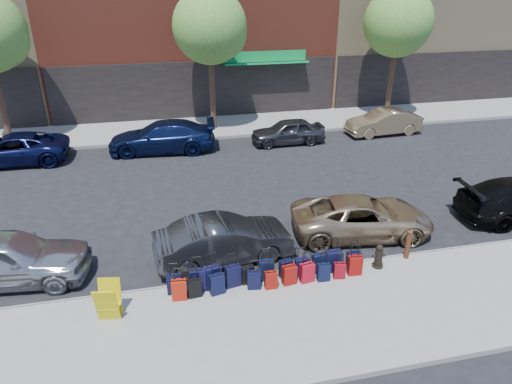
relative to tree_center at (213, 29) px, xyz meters
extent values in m
plane|color=black|center=(-0.64, -9.50, -5.41)|extent=(120.00, 120.00, 0.00)
cube|color=gray|center=(-0.64, -16.00, -5.34)|extent=(60.00, 4.00, 0.15)
cube|color=gray|center=(-0.64, 0.50, -5.34)|extent=(60.00, 4.00, 0.15)
cube|color=gray|center=(-0.64, -13.98, -5.34)|extent=(60.00, 0.08, 0.15)
cube|color=gray|center=(-0.64, -1.52, -5.34)|extent=(60.00, 0.08, 0.15)
cube|color=black|center=(-0.64, 2.45, -3.71)|extent=(16.66, 0.15, 3.40)
cube|color=#0E7F3E|center=(3.36, 2.10, -2.21)|extent=(5.00, 0.91, 0.27)
cube|color=#0E7F3E|center=(3.36, 2.40, -1.86)|extent=(5.00, 0.10, 0.60)
cube|color=black|center=(15.36, 2.45, -3.71)|extent=(14.70, 0.15, 3.40)
cylinder|color=black|center=(-10.64, 0.00, -2.86)|extent=(0.30, 0.30, 4.80)
sphere|color=#437A28|center=(-10.04, 0.00, -0.27)|extent=(2.58, 2.58, 2.58)
cylinder|color=black|center=(-0.14, 0.00, -2.86)|extent=(0.30, 0.30, 4.80)
sphere|color=#437A28|center=(-0.14, 0.00, 0.11)|extent=(3.80, 3.80, 3.80)
sphere|color=#437A28|center=(0.46, 0.00, -0.27)|extent=(2.58, 2.58, 2.58)
cylinder|color=black|center=(10.36, 0.00, -2.86)|extent=(0.30, 0.30, 4.80)
sphere|color=#437A28|center=(10.36, 0.00, 0.11)|extent=(3.80, 3.80, 3.80)
sphere|color=#437A28|center=(10.96, 0.00, -0.27)|extent=(2.58, 2.58, 2.58)
cube|color=black|center=(-3.19, -14.33, -4.98)|extent=(0.41, 0.26, 0.57)
cylinder|color=black|center=(-3.19, -14.33, -4.36)|extent=(0.21, 0.06, 0.03)
cube|color=black|center=(-2.57, -14.33, -4.94)|extent=(0.43, 0.24, 0.64)
cylinder|color=black|center=(-2.57, -14.33, -4.25)|extent=(0.24, 0.04, 0.03)
cube|color=black|center=(-2.15, -14.30, -4.93)|extent=(0.48, 0.32, 0.66)
cylinder|color=black|center=(-2.15, -14.30, -4.22)|extent=(0.25, 0.08, 0.03)
cube|color=black|center=(-1.61, -14.34, -4.95)|extent=(0.45, 0.30, 0.63)
cylinder|color=black|center=(-1.61, -14.34, -4.27)|extent=(0.24, 0.07, 0.03)
cube|color=black|center=(-1.20, -14.32, -5.00)|extent=(0.37, 0.23, 0.53)
cylinder|color=black|center=(-1.20, -14.32, -4.42)|extent=(0.20, 0.05, 0.03)
cube|color=black|center=(-0.66, -14.27, -4.96)|extent=(0.43, 0.27, 0.61)
cylinder|color=black|center=(-0.66, -14.27, -4.30)|extent=(0.23, 0.06, 0.03)
cube|color=black|center=(-0.10, -14.27, -4.99)|extent=(0.39, 0.27, 0.54)
cylinder|color=black|center=(-0.10, -14.27, -4.41)|extent=(0.20, 0.07, 0.03)
cube|color=black|center=(0.36, -14.31, -4.98)|extent=(0.37, 0.21, 0.56)
cylinder|color=black|center=(0.36, -14.31, -4.38)|extent=(0.21, 0.03, 0.03)
cube|color=black|center=(0.90, -14.25, -4.96)|extent=(0.43, 0.28, 0.60)
cylinder|color=black|center=(0.90, -14.25, -4.31)|extent=(0.23, 0.07, 0.03)
cube|color=black|center=(1.31, -14.30, -4.93)|extent=(0.44, 0.25, 0.67)
cylinder|color=black|center=(1.31, -14.30, -4.21)|extent=(0.25, 0.03, 0.03)
cube|color=black|center=(1.91, -14.34, -4.97)|extent=(0.40, 0.23, 0.58)
cylinder|color=black|center=(1.91, -14.34, -4.34)|extent=(0.22, 0.04, 0.03)
cube|color=#A31D0A|center=(-3.09, -14.60, -4.98)|extent=(0.41, 0.26, 0.57)
cylinder|color=black|center=(-3.09, -14.60, -4.35)|extent=(0.22, 0.05, 0.03)
cube|color=black|center=(-2.69, -14.58, -5.00)|extent=(0.37, 0.24, 0.52)
cylinder|color=black|center=(-2.69, -14.58, -4.43)|extent=(0.20, 0.05, 0.03)
cube|color=black|center=(-2.09, -14.58, -4.98)|extent=(0.42, 0.30, 0.57)
cylinder|color=black|center=(-2.09, -14.58, -4.36)|extent=(0.22, 0.08, 0.03)
cube|color=black|center=(-1.08, -14.58, -5.00)|extent=(0.39, 0.26, 0.53)
cylinder|color=black|center=(-1.08, -14.58, -4.42)|extent=(0.20, 0.06, 0.03)
cube|color=maroon|center=(-0.62, -14.67, -5.01)|extent=(0.34, 0.20, 0.50)
cylinder|color=black|center=(-0.62, -14.67, -4.47)|extent=(0.19, 0.03, 0.03)
cube|color=maroon|center=(-0.09, -14.59, -4.98)|extent=(0.41, 0.27, 0.56)
cylinder|color=black|center=(-0.09, -14.59, -4.37)|extent=(0.22, 0.06, 0.03)
cube|color=#AE0B1C|center=(0.42, -14.60, -4.98)|extent=(0.42, 0.29, 0.57)
cylinder|color=black|center=(0.42, -14.60, -4.36)|extent=(0.22, 0.07, 0.03)
cube|color=black|center=(0.89, -14.66, -5.01)|extent=(0.36, 0.22, 0.51)
cylinder|color=black|center=(0.89, -14.66, -4.45)|extent=(0.20, 0.04, 0.03)
cube|color=maroon|center=(1.36, -14.65, -5.03)|extent=(0.35, 0.24, 0.47)
cylinder|color=black|center=(1.36, -14.65, -4.51)|extent=(0.18, 0.06, 0.03)
cube|color=maroon|center=(1.85, -14.58, -4.97)|extent=(0.41, 0.26, 0.58)
cylinder|color=black|center=(1.85, -14.58, -4.34)|extent=(0.22, 0.05, 0.03)
cylinder|color=black|center=(2.68, -14.38, -5.23)|extent=(0.33, 0.33, 0.06)
cylinder|color=black|center=(2.68, -14.38, -4.95)|extent=(0.22, 0.22, 0.51)
sphere|color=black|center=(2.68, -14.38, -4.63)|extent=(0.20, 0.20, 0.20)
cylinder|color=black|center=(2.68, -14.38, -4.89)|extent=(0.37, 0.10, 0.09)
cylinder|color=#38190C|center=(3.73, -14.15, -4.82)|extent=(0.15, 0.15, 0.89)
cylinder|color=#38190C|center=(3.73, -14.15, -4.37)|extent=(0.17, 0.17, 0.04)
cube|color=#CAB70B|center=(-4.85, -15.11, -4.77)|extent=(0.58, 0.34, 0.98)
cube|color=#CAB70B|center=(-4.79, -14.76, -4.77)|extent=(0.58, 0.34, 0.98)
cube|color=#CAB70B|center=(-4.82, -14.93, -4.91)|extent=(0.60, 0.45, 0.02)
imported|color=#AFB2B6|center=(-7.69, -12.54, -4.65)|extent=(4.64, 2.27, 1.52)
imported|color=#303033|center=(-1.60, -12.82, -4.73)|extent=(4.29, 1.88, 1.37)
imported|color=tan|center=(3.10, -12.30, -4.77)|extent=(4.88, 2.73, 1.29)
imported|color=#0D1139|center=(-9.81, -2.81, -4.73)|extent=(4.92, 2.34, 1.36)
imported|color=#0D173D|center=(-3.05, -2.73, -4.67)|extent=(5.32, 2.58, 1.49)
imported|color=#343436|center=(3.28, -2.96, -4.77)|extent=(3.76, 1.51, 1.28)
imported|color=tan|center=(8.76, -2.66, -4.74)|extent=(4.15, 1.65, 1.34)
camera|label=1|loc=(-3.25, -24.46, 2.46)|focal=32.00mm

